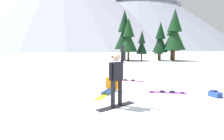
{
  "coord_description": "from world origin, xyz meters",
  "views": [
    {
      "loc": [
        -0.02,
        -6.52,
        1.97
      ],
      "look_at": [
        0.54,
        1.65,
        1.0
      ],
      "focal_mm": 29.29,
      "sensor_mm": 36.0,
      "label": 1
    }
  ],
  "objects_px": {
    "pine_tree_leaning": "(142,44)",
    "pine_tree_short": "(160,40)",
    "pine_tree_slender": "(172,37)",
    "snowboarder_midground": "(110,85)",
    "pine_tree_twin": "(159,45)",
    "snowboarder_foreground": "(116,78)",
    "backpack_blue": "(215,94)",
    "pine_tree_broad": "(174,33)",
    "pine_tree_tall": "(129,38)",
    "pine_tree_young": "(125,33)",
    "loose_snowboard_near_left": "(129,81)",
    "loose_snowboard_far_spare": "(167,92)"
  },
  "relations": [
    {
      "from": "loose_snowboard_near_left",
      "to": "pine_tree_slender",
      "type": "xyz_separation_m",
      "value": [
        10.59,
        19.89,
        3.96
      ]
    },
    {
      "from": "pine_tree_slender",
      "to": "pine_tree_short",
      "type": "bearing_deg",
      "value": -141.74
    },
    {
      "from": "pine_tree_broad",
      "to": "pine_tree_young",
      "type": "bearing_deg",
      "value": 158.18
    },
    {
      "from": "pine_tree_slender",
      "to": "pine_tree_broad",
      "type": "height_order",
      "value": "pine_tree_broad"
    },
    {
      "from": "snowboarder_foreground",
      "to": "pine_tree_leaning",
      "type": "xyz_separation_m",
      "value": [
        6.35,
        23.6,
        1.68
      ]
    },
    {
      "from": "pine_tree_tall",
      "to": "snowboarder_foreground",
      "type": "bearing_deg",
      "value": -100.05
    },
    {
      "from": "pine_tree_leaning",
      "to": "pine_tree_tall",
      "type": "bearing_deg",
      "value": -152.52
    },
    {
      "from": "pine_tree_short",
      "to": "pine_tree_broad",
      "type": "bearing_deg",
      "value": -19.87
    },
    {
      "from": "snowboarder_foreground",
      "to": "pine_tree_slender",
      "type": "bearing_deg",
      "value": 64.45
    },
    {
      "from": "snowboarder_midground",
      "to": "snowboarder_foreground",
      "type": "bearing_deg",
      "value": -87.98
    },
    {
      "from": "snowboarder_midground",
      "to": "backpack_blue",
      "type": "bearing_deg",
      "value": -15.47
    },
    {
      "from": "snowboarder_foreground",
      "to": "snowboarder_midground",
      "type": "bearing_deg",
      "value": 92.02
    },
    {
      "from": "backpack_blue",
      "to": "pine_tree_short",
      "type": "xyz_separation_m",
      "value": [
        4.9,
        21.56,
        3.22
      ]
    },
    {
      "from": "backpack_blue",
      "to": "pine_tree_twin",
      "type": "distance_m",
      "value": 24.73
    },
    {
      "from": "snowboarder_midground",
      "to": "loose_snowboard_near_left",
      "type": "bearing_deg",
      "value": 64.0
    },
    {
      "from": "snowboarder_midground",
      "to": "pine_tree_slender",
      "type": "distance_m",
      "value": 25.79
    },
    {
      "from": "snowboarder_foreground",
      "to": "pine_tree_slender",
      "type": "relative_size",
      "value": 0.28
    },
    {
      "from": "pine_tree_twin",
      "to": "pine_tree_tall",
      "type": "relative_size",
      "value": 0.72
    },
    {
      "from": "snowboarder_midground",
      "to": "pine_tree_twin",
      "type": "distance_m",
      "value": 24.9
    },
    {
      "from": "pine_tree_broad",
      "to": "pine_tree_twin",
      "type": "bearing_deg",
      "value": 114.06
    },
    {
      "from": "snowboarder_foreground",
      "to": "snowboarder_midground",
      "type": "xyz_separation_m",
      "value": [
        -0.08,
        2.16,
        -0.67
      ]
    },
    {
      "from": "backpack_blue",
      "to": "pine_tree_tall",
      "type": "height_order",
      "value": "pine_tree_tall"
    },
    {
      "from": "snowboarder_midground",
      "to": "pine_tree_twin",
      "type": "height_order",
      "value": "pine_tree_twin"
    },
    {
      "from": "pine_tree_twin",
      "to": "pine_tree_young",
      "type": "xyz_separation_m",
      "value": [
        -5.95,
        -0.19,
        1.93
      ]
    },
    {
      "from": "pine_tree_broad",
      "to": "pine_tree_slender",
      "type": "bearing_deg",
      "value": 74.16
    },
    {
      "from": "snowboarder_foreground",
      "to": "pine_tree_slender",
      "type": "distance_m",
      "value": 27.59
    },
    {
      "from": "snowboarder_foreground",
      "to": "loose_snowboard_far_spare",
      "type": "distance_m",
      "value": 3.17
    },
    {
      "from": "pine_tree_short",
      "to": "pine_tree_twin",
      "type": "xyz_separation_m",
      "value": [
        0.56,
        2.43,
        -0.73
      ]
    },
    {
      "from": "loose_snowboard_near_left",
      "to": "backpack_blue",
      "type": "bearing_deg",
      "value": -53.02
    },
    {
      "from": "backpack_blue",
      "to": "pine_tree_leaning",
      "type": "bearing_deg",
      "value": 84.44
    },
    {
      "from": "snowboarder_midground",
      "to": "pine_tree_tall",
      "type": "xyz_separation_m",
      "value": [
        4.04,
        20.2,
        3.29
      ]
    },
    {
      "from": "loose_snowboard_near_left",
      "to": "pine_tree_twin",
      "type": "xyz_separation_m",
      "value": [
        8.37,
        20.13,
        2.59
      ]
    },
    {
      "from": "pine_tree_leaning",
      "to": "pine_tree_twin",
      "type": "bearing_deg",
      "value": 22.9
    },
    {
      "from": "pine_tree_leaning",
      "to": "pine_tree_short",
      "type": "bearing_deg",
      "value": -21.15
    },
    {
      "from": "pine_tree_tall",
      "to": "pine_tree_slender",
      "type": "bearing_deg",
      "value": 16.86
    },
    {
      "from": "loose_snowboard_near_left",
      "to": "snowboarder_midground",
      "type": "bearing_deg",
      "value": -116.0
    },
    {
      "from": "snowboarder_midground",
      "to": "pine_tree_twin",
      "type": "bearing_deg",
      "value": 67.0
    },
    {
      "from": "snowboarder_midground",
      "to": "pine_tree_twin",
      "type": "relative_size",
      "value": 0.37
    },
    {
      "from": "pine_tree_short",
      "to": "pine_tree_slender",
      "type": "height_order",
      "value": "pine_tree_slender"
    },
    {
      "from": "pine_tree_young",
      "to": "backpack_blue",
      "type": "bearing_deg",
      "value": -88.82
    },
    {
      "from": "pine_tree_leaning",
      "to": "pine_tree_broad",
      "type": "bearing_deg",
      "value": -20.62
    },
    {
      "from": "loose_snowboard_far_spare",
      "to": "pine_tree_broad",
      "type": "bearing_deg",
      "value": 66.89
    },
    {
      "from": "loose_snowboard_near_left",
      "to": "pine_tree_short",
      "type": "xyz_separation_m",
      "value": [
        7.81,
        17.7,
        3.32
      ]
    },
    {
      "from": "pine_tree_leaning",
      "to": "pine_tree_slender",
      "type": "xyz_separation_m",
      "value": [
        5.48,
        1.14,
        1.32
      ]
    },
    {
      "from": "pine_tree_twin",
      "to": "pine_tree_slender",
      "type": "bearing_deg",
      "value": -6.02
    },
    {
      "from": "backpack_blue",
      "to": "loose_snowboard_near_left",
      "type": "bearing_deg",
      "value": 126.98
    },
    {
      "from": "pine_tree_slender",
      "to": "snowboarder_foreground",
      "type": "bearing_deg",
      "value": -115.55
    },
    {
      "from": "pine_tree_short",
      "to": "pine_tree_leaning",
      "type": "xyz_separation_m",
      "value": [
        -2.71,
        1.05,
        -0.68
      ]
    },
    {
      "from": "snowboarder_foreground",
      "to": "pine_tree_broad",
      "type": "height_order",
      "value": "pine_tree_broad"
    },
    {
      "from": "pine_tree_broad",
      "to": "pine_tree_leaning",
      "type": "bearing_deg",
      "value": 159.38
    }
  ]
}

